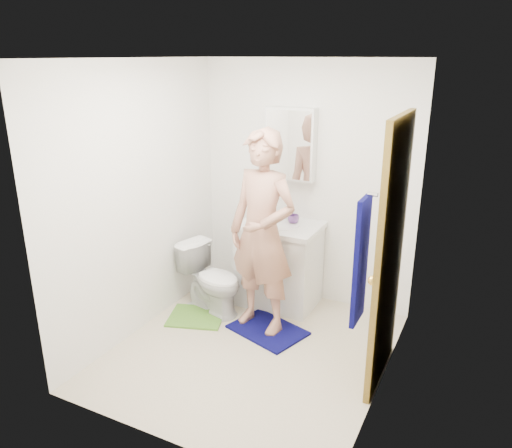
% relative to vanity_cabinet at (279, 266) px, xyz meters
% --- Properties ---
extents(floor, '(2.20, 2.40, 0.02)m').
position_rel_vanity_cabinet_xyz_m(floor, '(0.15, -0.91, -0.41)').
color(floor, beige).
rests_on(floor, ground).
extents(ceiling, '(2.20, 2.40, 0.02)m').
position_rel_vanity_cabinet_xyz_m(ceiling, '(0.15, -0.91, 2.01)').
color(ceiling, white).
rests_on(ceiling, ground).
extents(wall_back, '(2.20, 0.02, 2.40)m').
position_rel_vanity_cabinet_xyz_m(wall_back, '(0.15, 0.30, 0.80)').
color(wall_back, white).
rests_on(wall_back, ground).
extents(wall_front, '(2.20, 0.02, 2.40)m').
position_rel_vanity_cabinet_xyz_m(wall_front, '(0.15, -2.12, 0.80)').
color(wall_front, white).
rests_on(wall_front, ground).
extents(wall_left, '(0.02, 2.40, 2.40)m').
position_rel_vanity_cabinet_xyz_m(wall_left, '(-0.96, -0.91, 0.80)').
color(wall_left, white).
rests_on(wall_left, ground).
extents(wall_right, '(0.02, 2.40, 2.40)m').
position_rel_vanity_cabinet_xyz_m(wall_right, '(1.26, -0.91, 0.80)').
color(wall_right, white).
rests_on(wall_right, ground).
extents(vanity_cabinet, '(0.75, 0.55, 0.80)m').
position_rel_vanity_cabinet_xyz_m(vanity_cabinet, '(0.00, 0.00, 0.00)').
color(vanity_cabinet, white).
rests_on(vanity_cabinet, floor).
extents(countertop, '(0.79, 0.59, 0.05)m').
position_rel_vanity_cabinet_xyz_m(countertop, '(0.00, 0.00, 0.43)').
color(countertop, white).
rests_on(countertop, vanity_cabinet).
extents(sink_basin, '(0.40, 0.40, 0.03)m').
position_rel_vanity_cabinet_xyz_m(sink_basin, '(0.00, 0.00, 0.44)').
color(sink_basin, white).
rests_on(sink_basin, countertop).
extents(faucet, '(0.03, 0.03, 0.12)m').
position_rel_vanity_cabinet_xyz_m(faucet, '(0.00, 0.18, 0.51)').
color(faucet, silver).
rests_on(faucet, countertop).
extents(medicine_cabinet, '(0.50, 0.12, 0.70)m').
position_rel_vanity_cabinet_xyz_m(medicine_cabinet, '(0.00, 0.22, 1.20)').
color(medicine_cabinet, white).
rests_on(medicine_cabinet, wall_back).
extents(mirror_panel, '(0.46, 0.01, 0.66)m').
position_rel_vanity_cabinet_xyz_m(mirror_panel, '(0.00, 0.16, 1.20)').
color(mirror_panel, white).
rests_on(mirror_panel, wall_back).
extents(door, '(0.05, 0.80, 2.05)m').
position_rel_vanity_cabinet_xyz_m(door, '(1.22, -0.76, 0.62)').
color(door, olive).
rests_on(door, ground).
extents(door_knob, '(0.07, 0.07, 0.07)m').
position_rel_vanity_cabinet_xyz_m(door_knob, '(1.18, -1.08, 0.55)').
color(door_knob, gold).
rests_on(door_knob, door).
extents(towel, '(0.03, 0.24, 0.80)m').
position_rel_vanity_cabinet_xyz_m(towel, '(1.18, -1.48, 0.85)').
color(towel, '#08084D').
rests_on(towel, wall_right).
extents(towel_hook, '(0.06, 0.02, 0.02)m').
position_rel_vanity_cabinet_xyz_m(towel_hook, '(1.22, -1.48, 1.27)').
color(towel_hook, silver).
rests_on(towel_hook, wall_right).
extents(toilet, '(0.74, 0.54, 0.68)m').
position_rel_vanity_cabinet_xyz_m(toilet, '(-0.52, -0.44, -0.06)').
color(toilet, white).
rests_on(toilet, floor).
extents(bath_mat, '(0.77, 0.65, 0.02)m').
position_rel_vanity_cabinet_xyz_m(bath_mat, '(0.14, -0.57, -0.39)').
color(bath_mat, '#08084D').
rests_on(bath_mat, floor).
extents(green_rug, '(0.63, 0.58, 0.02)m').
position_rel_vanity_cabinet_xyz_m(green_rug, '(-0.58, -0.66, -0.39)').
color(green_rug, '#5B9632').
rests_on(green_rug, floor).
extents(soap_dispenser, '(0.11, 0.11, 0.20)m').
position_rel_vanity_cabinet_xyz_m(soap_dispenser, '(-0.17, -0.05, 0.55)').
color(soap_dispenser, '#C55C67').
rests_on(soap_dispenser, countertop).
extents(toothbrush_cup, '(0.12, 0.12, 0.09)m').
position_rel_vanity_cabinet_xyz_m(toothbrush_cup, '(0.11, 0.08, 0.49)').
color(toothbrush_cup, '#69408D').
rests_on(toothbrush_cup, countertop).
extents(man, '(0.74, 0.56, 1.83)m').
position_rel_vanity_cabinet_xyz_m(man, '(0.06, -0.53, 0.54)').
color(man, tan).
rests_on(man, bath_mat).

